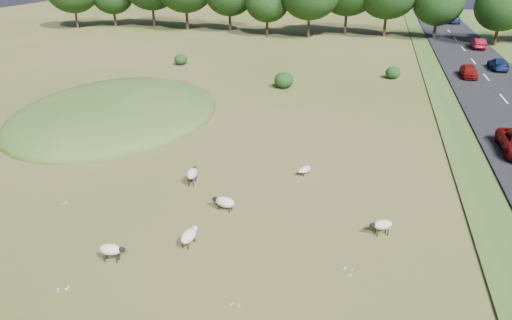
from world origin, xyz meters
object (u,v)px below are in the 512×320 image
Objects in this scene: sheep_4 at (192,173)px; car_0 at (478,43)px; sheep_5 at (189,236)px; car_1 at (498,64)px; car_6 at (454,19)px; sheep_2 at (111,250)px; sheep_3 at (224,202)px; sheep_0 at (382,225)px; sheep_1 at (305,170)px; car_2 at (469,71)px.

car_0 is at bearing -33.38° from sheep_4.
sheep_5 is 45.20m from car_1.
car_6 reaches higher than car_0.
sheep_2 is 0.89× the size of sheep_3.
sheep_0 is at bearing -111.39° from sheep_4.
sheep_5 is 0.27× the size of car_6.
sheep_3 is at bearing 60.78° from car_1.
sheep_2 is 0.89× the size of sheep_5.
sheep_5 reaches higher than sheep_1.
sheep_4 reaches higher than sheep_5.
car_0 is 1.11× the size of car_2.
sheep_5 is (-8.59, -3.00, -0.08)m from sheep_0.
car_1 is at bearing -133.29° from sheep_0.
sheep_1 is 29.97m from car_2.
sheep_3 reaches higher than sheep_1.
sheep_2 is at bearing -0.89° from sheep_0.
sheep_0 is at bearing -105.08° from car_2.
car_0 is 25.05m from car_6.
car_0 is (23.21, 46.82, 0.28)m from sheep_4.
sheep_1 is at bearing -74.96° from sheep_0.
car_0 is 12.60m from car_1.
sheep_3 is (-3.44, -5.11, 0.11)m from sheep_1.
sheep_5 is 80.44m from car_6.
sheep_0 is at bearing 14.39° from sheep_2.
car_2 is at bearing -19.18° from sheep_5.
sheep_4 is 0.32× the size of car_1.
sheep_4 reaches higher than sheep_0.
sheep_1 is at bearing -73.26° from sheep_4.
sheep_1 is at bearing 61.59° from car_1.
sheep_2 is 3.44m from sheep_5.
sheep_3 is at bearing -0.82° from sheep_1.
sheep_2 is (-6.87, -10.46, 0.22)m from sheep_1.
sheep_5 is at bearing 68.13° from car_0.
car_6 is at bearing -90.00° from car_1.
sheep_2 is 48.29m from car_1.
car_2 reaches higher than sheep_3.
car_2 reaches higher than sheep_5.
car_0 reaches higher than sheep_5.
sheep_3 is at bearing -3.72° from sheep_5.
car_1 is at bearing -20.94° from sheep_5.
car_0 is (17.04, 44.11, 0.57)m from sheep_1.
car_1 is (21.11, 39.97, 0.38)m from sheep_5.
car_0 is at bearing -14.97° from sheep_5.
sheep_1 is 0.20× the size of car_6.
sheep_1 is 9.39m from sheep_5.
sheep_0 is 9.10m from sheep_5.
sheep_4 is at bearing -38.97° from sheep_0.
car_2 reaches higher than car_1.
sheep_2 is 0.28× the size of car_0.
car_0 is at bearing -128.75° from sheep_0.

